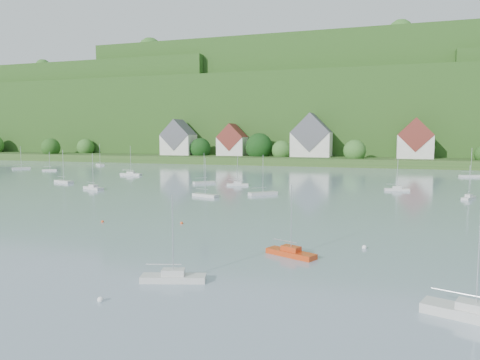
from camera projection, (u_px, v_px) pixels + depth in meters
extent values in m
cube|color=#2A4E1D|center=(304.00, 159.00, 202.79)|extent=(600.00, 60.00, 3.00)
cube|color=#1A4215|center=(327.00, 121.00, 272.00)|extent=(620.00, 160.00, 40.00)
cube|color=#1A4215|center=(96.00, 117.00, 303.28)|extent=(200.00, 120.00, 52.00)
cube|color=#1A4215|center=(343.00, 107.00, 263.42)|extent=(240.00, 130.00, 60.00)
sphere|color=#296424|center=(86.00, 147.00, 227.36)|extent=(8.61, 8.61, 8.61)
sphere|color=#1C4916|center=(51.00, 148.00, 220.49)|extent=(9.03, 9.03, 9.03)
sphere|color=#296424|center=(281.00, 150.00, 189.20)|extent=(8.19, 8.19, 8.19)
sphere|color=#296424|center=(184.00, 150.00, 205.14)|extent=(6.49, 6.49, 6.49)
sphere|color=#296424|center=(419.00, 148.00, 180.43)|extent=(12.16, 12.16, 12.16)
sphere|color=#296424|center=(355.00, 151.00, 176.33)|extent=(8.73, 8.73, 8.73)
sphere|color=black|center=(200.00, 148.00, 202.38)|extent=(9.32, 9.32, 9.32)
sphere|color=black|center=(259.00, 147.00, 194.54)|extent=(11.92, 11.92, 11.92)
sphere|color=#296424|center=(106.00, 65.00, 261.50)|extent=(10.52, 10.52, 10.52)
sphere|color=#1C4916|center=(188.00, 71.00, 283.43)|extent=(10.29, 10.29, 10.29)
sphere|color=black|center=(42.00, 76.00, 311.02)|extent=(10.31, 10.31, 10.31)
sphere|color=black|center=(34.00, 71.00, 283.06)|extent=(8.14, 8.14, 8.14)
sphere|color=#296424|center=(62.00, 77.00, 311.50)|extent=(7.15, 7.15, 7.15)
sphere|color=black|center=(205.00, 68.00, 267.42)|extent=(7.18, 7.18, 7.18)
sphere|color=#296424|center=(43.00, 67.00, 266.74)|extent=(8.89, 8.89, 8.89)
sphere|color=black|center=(34.00, 76.00, 308.08)|extent=(9.97, 9.97, 9.97)
sphere|color=#1C4916|center=(400.00, 42.00, 237.06)|extent=(12.83, 12.83, 12.83)
sphere|color=#296424|center=(246.00, 48.00, 249.27)|extent=(8.18, 8.18, 8.18)
sphere|color=#1C4916|center=(331.00, 54.00, 272.12)|extent=(12.73, 12.73, 12.73)
sphere|color=#1C4916|center=(440.00, 46.00, 249.35)|extent=(14.65, 14.65, 14.65)
sphere|color=#296424|center=(401.00, 32.00, 214.67)|extent=(11.95, 11.95, 11.95)
sphere|color=#296424|center=(251.00, 58.00, 281.91)|extent=(7.07, 7.07, 7.07)
sphere|color=black|center=(314.00, 44.00, 239.18)|extent=(8.21, 8.21, 8.21)
sphere|color=#296424|center=(287.00, 52.00, 267.56)|extent=(12.24, 12.24, 12.24)
sphere|color=#296424|center=(150.00, 50.00, 260.22)|extent=(13.65, 13.65, 13.65)
sphere|color=#1C4916|center=(256.00, 84.00, 269.88)|extent=(12.01, 12.01, 12.01)
sphere|color=black|center=(320.00, 82.00, 268.26)|extent=(15.72, 15.72, 15.72)
sphere|color=#1C4916|center=(345.00, 82.00, 259.83)|extent=(10.54, 10.54, 10.54)
sphere|color=#1C4916|center=(78.00, 97.00, 351.39)|extent=(8.18, 8.18, 8.18)
sphere|color=black|center=(89.00, 95.00, 337.51)|extent=(8.74, 8.74, 8.74)
sphere|color=black|center=(52.00, 91.00, 322.28)|extent=(15.38, 15.38, 15.38)
cube|color=beige|center=(179.00, 145.00, 206.71)|extent=(14.00, 10.00, 9.00)
cube|color=#54545B|center=(179.00, 135.00, 206.27)|extent=(14.00, 10.40, 14.00)
cube|color=beige|center=(232.00, 146.00, 201.01)|extent=(12.00, 9.00, 8.00)
cube|color=maroon|center=(232.00, 137.00, 200.62)|extent=(12.00, 9.36, 12.00)
cube|color=beige|center=(311.00, 145.00, 189.26)|extent=(16.00, 11.00, 10.00)
cube|color=#54545B|center=(312.00, 132.00, 188.77)|extent=(16.00, 11.44, 16.00)
cube|color=beige|center=(415.00, 147.00, 175.18)|extent=(13.00, 10.00, 9.00)
cube|color=maroon|center=(415.00, 135.00, 174.74)|extent=(13.00, 10.40, 13.00)
cube|color=silver|center=(173.00, 278.00, 37.39)|extent=(5.49, 2.93, 0.53)
cube|color=silver|center=(173.00, 272.00, 37.34)|extent=(2.07, 1.52, 0.50)
cylinder|color=silver|center=(173.00, 235.00, 37.04)|extent=(0.10, 0.10, 6.61)
cylinder|color=silver|center=(164.00, 264.00, 37.29)|extent=(2.81, 0.91, 0.08)
cube|color=silver|center=(476.00, 315.00, 29.62)|extent=(6.83, 3.89, 0.66)
cube|color=silver|center=(476.00, 306.00, 29.56)|extent=(2.60, 1.97, 0.50)
cylinder|color=silver|center=(479.00, 248.00, 29.18)|extent=(0.10, 0.10, 8.23)
cylinder|color=silver|center=(460.00, 293.00, 30.09)|extent=(3.45, 1.25, 0.08)
cube|color=#C13B12|center=(291.00, 254.00, 45.20)|extent=(5.41, 3.53, 0.53)
cube|color=#C13B12|center=(291.00, 248.00, 45.15)|extent=(2.11, 1.71, 0.50)
cylinder|color=silver|center=(291.00, 218.00, 44.85)|extent=(0.10, 0.10, 6.59)
cylinder|color=silver|center=(285.00, 241.00, 45.61)|extent=(2.67, 1.27, 0.08)
sphere|color=white|center=(100.00, 301.00, 32.92)|extent=(0.46, 0.46, 0.46)
sphere|color=#FF5A24|center=(182.00, 224.00, 61.70)|extent=(0.39, 0.39, 0.39)
sphere|color=#FF5A24|center=(103.00, 222.00, 62.75)|extent=(0.38, 0.38, 0.38)
sphere|color=white|center=(364.00, 249.00, 48.23)|extent=(0.50, 0.50, 0.50)
cube|color=silver|center=(263.00, 193.00, 91.54)|extent=(5.43, 5.30, 0.59)
cylinder|color=silver|center=(263.00, 173.00, 91.15)|extent=(0.10, 0.10, 7.42)
cylinder|color=silver|center=(259.00, 188.00, 91.04)|extent=(2.41, 2.31, 0.08)
cube|color=silver|center=(131.00, 174.00, 135.68)|extent=(6.50, 2.00, 0.65)
cube|color=silver|center=(131.00, 172.00, 135.63)|extent=(2.29, 1.33, 0.50)
cylinder|color=silver|center=(131.00, 160.00, 135.26)|extent=(0.10, 0.10, 8.06)
cylinder|color=silver|center=(128.00, 170.00, 135.83)|extent=(3.55, 0.19, 0.08)
cube|color=silver|center=(50.00, 170.00, 153.32)|extent=(4.89, 2.98, 0.47)
cylinder|color=silver|center=(50.00, 161.00, 153.00)|extent=(0.10, 0.10, 5.92)
cylinder|color=silver|center=(48.00, 167.00, 153.16)|extent=(2.45, 1.04, 0.08)
cube|color=silver|center=(471.00, 176.00, 130.26)|extent=(6.36, 3.62, 0.61)
cylinder|color=silver|center=(471.00, 162.00, 129.85)|extent=(0.10, 0.10, 7.67)
cylinder|color=silver|center=(468.00, 172.00, 130.12)|extent=(3.22, 1.17, 0.08)
cube|color=silver|center=(469.00, 198.00, 85.42)|extent=(3.19, 4.80, 0.47)
cube|color=silver|center=(469.00, 195.00, 85.37)|extent=(1.53, 1.88, 0.50)
cylinder|color=silver|center=(469.00, 181.00, 85.11)|extent=(0.10, 0.10, 5.86)
cylinder|color=silver|center=(468.00, 192.00, 84.80)|extent=(1.17, 2.37, 0.08)
cube|color=silver|center=(204.00, 182.00, 112.82)|extent=(5.02, 5.09, 0.56)
cylinder|color=silver|center=(204.00, 167.00, 112.45)|extent=(0.10, 0.10, 6.98)
cylinder|color=silver|center=(201.00, 178.00, 112.32)|extent=(2.20, 2.25, 0.08)
cube|color=silver|center=(237.00, 184.00, 108.35)|extent=(5.32, 2.87, 0.51)
cube|color=silver|center=(237.00, 182.00, 108.30)|extent=(2.01, 1.48, 0.50)
cylinder|color=silver|center=(237.00, 170.00, 108.01)|extent=(0.10, 0.10, 6.41)
cylinder|color=silver|center=(234.00, 180.00, 108.25)|extent=(2.72, 0.90, 0.08)
cube|color=silver|center=(21.00, 168.00, 161.27)|extent=(5.04, 5.63, 0.59)
cylinder|color=silver|center=(21.00, 157.00, 160.88)|extent=(0.10, 0.10, 7.40)
cylinder|color=silver|center=(18.00, 165.00, 160.68)|extent=(2.13, 2.57, 0.08)
cube|color=silver|center=(64.00, 182.00, 114.44)|extent=(6.34, 3.65, 0.61)
cylinder|color=silver|center=(63.00, 165.00, 114.04)|extent=(0.10, 0.10, 7.64)
cylinder|color=silver|center=(62.00, 177.00, 114.88)|extent=(3.20, 1.19, 0.08)
cube|color=silver|center=(93.00, 188.00, 100.68)|extent=(6.03, 3.82, 0.59)
cube|color=silver|center=(93.00, 186.00, 100.63)|extent=(2.34, 1.86, 0.50)
cylinder|color=silver|center=(93.00, 170.00, 100.29)|extent=(0.10, 0.10, 7.32)
cylinder|color=silver|center=(91.00, 182.00, 101.14)|extent=(2.99, 1.35, 0.08)
cube|color=silver|center=(397.00, 190.00, 98.26)|extent=(5.35, 2.24, 0.52)
cube|color=silver|center=(397.00, 187.00, 98.21)|extent=(1.95, 1.29, 0.50)
cylinder|color=silver|center=(397.00, 173.00, 97.92)|extent=(0.10, 0.10, 6.48)
cylinder|color=silver|center=(393.00, 184.00, 98.27)|extent=(2.83, 0.52, 0.08)
cube|color=silver|center=(100.00, 165.00, 180.08)|extent=(5.94, 5.47, 0.63)
cylinder|color=silver|center=(100.00, 154.00, 179.67)|extent=(0.10, 0.10, 7.90)
cylinder|color=silver|center=(99.00, 161.00, 180.77)|extent=(2.68, 2.33, 0.08)
cube|color=silver|center=(205.00, 195.00, 88.70)|extent=(5.80, 3.23, 0.56)
cylinder|color=silver|center=(205.00, 176.00, 88.33)|extent=(0.10, 0.10, 6.98)
cylinder|color=silver|center=(202.00, 189.00, 89.08)|extent=(2.94, 1.04, 0.08)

